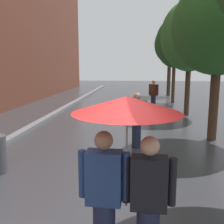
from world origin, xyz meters
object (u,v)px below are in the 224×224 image
object	(u,v)px
street_tree_2	(190,36)
street_tree_4	(170,45)
street_tree_1	(219,27)
pedestrian_walking_midground	(153,94)
pedestrian_walking_far	(137,120)
couple_under_umbrella	(126,155)
street_tree_3	(175,43)

from	to	relation	value
street_tree_2	street_tree_4	bearing A→B (deg)	89.44
street_tree_1	street_tree_4	size ratio (longest dim) A/B	0.91
pedestrian_walking_midground	pedestrian_walking_far	size ratio (longest dim) A/B	1.02
street_tree_1	couple_under_umbrella	bearing A→B (deg)	-113.56
street_tree_4	pedestrian_walking_midground	xyz separation A→B (m)	(-1.63, -7.57, -3.13)
pedestrian_walking_far	street_tree_2	bearing A→B (deg)	66.08
street_tree_2	street_tree_3	world-z (taller)	street_tree_2
street_tree_3	pedestrian_walking_midground	bearing A→B (deg)	-113.69
street_tree_2	pedestrian_walking_midground	xyz separation A→B (m)	(-1.55, 1.09, -2.84)
street_tree_2	couple_under_umbrella	bearing A→B (deg)	-103.76
couple_under_umbrella	pedestrian_walking_midground	xyz separation A→B (m)	(0.92, 11.16, -0.53)
street_tree_1	pedestrian_walking_midground	xyz separation A→B (m)	(-1.61, 5.36, -2.65)
street_tree_3	pedestrian_walking_far	distance (m)	10.45
street_tree_1	street_tree_3	world-z (taller)	street_tree_3
street_tree_2	couple_under_umbrella	xyz separation A→B (m)	(-2.47, -10.07, -2.31)
street_tree_2	street_tree_3	size ratio (longest dim) A/B	1.00
street_tree_2	pedestrian_walking_far	bearing A→B (deg)	-113.92
pedestrian_walking_far	couple_under_umbrella	bearing A→B (deg)	-91.05
street_tree_2	street_tree_3	xyz separation A→B (m)	(-0.10, 4.40, 0.07)
pedestrian_walking_midground	pedestrian_walking_far	xyz separation A→B (m)	(-0.83, -6.46, -0.05)
street_tree_3	couple_under_umbrella	size ratio (longest dim) A/B	2.61
street_tree_4	couple_under_umbrella	bearing A→B (deg)	-97.75
street_tree_2	street_tree_3	bearing A→B (deg)	91.30
street_tree_1	street_tree_4	distance (m)	12.94
street_tree_4	pedestrian_walking_far	bearing A→B (deg)	-99.96
couple_under_umbrella	pedestrian_walking_far	distance (m)	4.74
couple_under_umbrella	pedestrian_walking_far	bearing A→B (deg)	88.95
street_tree_4	pedestrian_walking_far	size ratio (longest dim) A/B	3.42
street_tree_4	couple_under_umbrella	xyz separation A→B (m)	(-2.55, -18.73, -2.60)
couple_under_umbrella	pedestrian_walking_far	world-z (taller)	couple_under_umbrella
street_tree_1	pedestrian_walking_midground	distance (m)	6.19
street_tree_1	pedestrian_walking_far	xyz separation A→B (m)	(-2.44, -1.10, -2.70)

